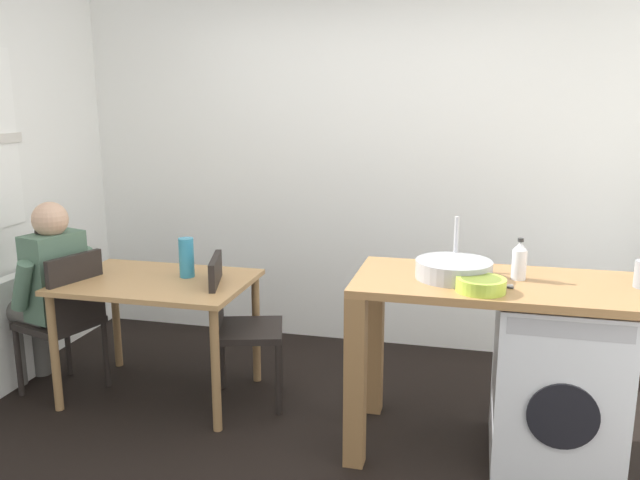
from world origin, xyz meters
TOP-DOWN VIEW (x-y plane):
  - ground_plane at (0.00, 0.00)m, footprint 5.46×5.46m
  - wall_back at (0.00, 1.75)m, footprint 4.60×0.10m
  - dining_table at (-1.03, 0.51)m, footprint 1.10×0.76m
  - chair_person_seat at (-1.58, 0.39)m, footprint 0.50×0.50m
  - chair_opposite at (-0.55, 0.54)m, footprint 0.50×0.50m
  - seated_person at (-1.73, 0.44)m, footprint 0.55×0.54m
  - kitchen_counter at (0.75, 0.33)m, footprint 1.50×0.68m
  - washing_machine at (1.23, 0.33)m, footprint 0.60×0.61m
  - sink_basin at (0.70, 0.33)m, footprint 0.38×0.38m
  - tap at (0.70, 0.51)m, footprint 0.02×0.02m
  - bottle_tall_green at (1.02, 0.39)m, footprint 0.07×0.07m
  - mixing_bowl at (0.84, 0.13)m, footprint 0.23×0.23m
  - vase at (-0.88, 0.61)m, footprint 0.09×0.09m
  - scissors at (0.92, 0.23)m, footprint 0.15×0.06m

SIDE VIEW (x-z plane):
  - ground_plane at x=0.00m, z-range 0.00..0.00m
  - washing_machine at x=1.23m, z-range 0.00..0.86m
  - chair_person_seat at x=-1.58m, z-range 0.06..0.96m
  - chair_opposite at x=-0.55m, z-range 0.06..0.96m
  - dining_table at x=-1.03m, z-range 0.27..1.01m
  - seated_person at x=-1.73m, z-range 0.07..1.27m
  - kitchen_counter at x=0.75m, z-range 0.30..1.22m
  - vase at x=-0.88m, z-range 0.74..0.98m
  - scissors at x=0.92m, z-range 0.92..0.93m
  - mixing_bowl at x=0.84m, z-range 0.92..0.99m
  - sink_basin at x=0.70m, z-range 0.92..1.01m
  - bottle_tall_green at x=1.02m, z-range 0.91..1.12m
  - tap at x=0.70m, z-range 0.92..1.20m
  - wall_back at x=0.00m, z-range 0.00..2.70m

